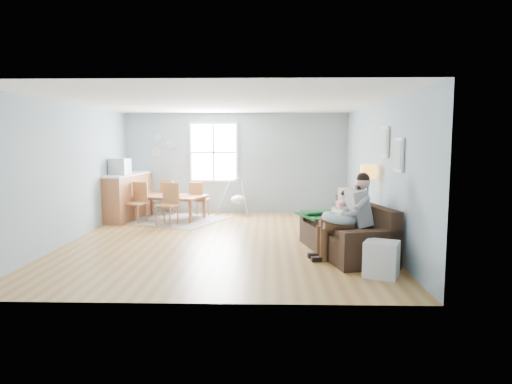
{
  "coord_description": "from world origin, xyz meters",
  "views": [
    {
      "loc": [
        0.89,
        -8.86,
        2.0
      ],
      "look_at": [
        0.65,
        -0.24,
        1.0
      ],
      "focal_mm": 32.0,
      "sensor_mm": 36.0,
      "label": 1
    }
  ],
  "objects_px": {
    "floor_lamp": "(368,178)",
    "chair_ne": "(198,197)",
    "sofa": "(348,236)",
    "baby_swing": "(238,199)",
    "storage_cube": "(381,259)",
    "chair_se": "(169,201)",
    "chair_nw": "(169,195)",
    "counter": "(127,196)",
    "chair_sw": "(138,199)",
    "dining_table": "(169,207)",
    "monitor": "(120,167)",
    "toddler": "(340,210)",
    "father": "(349,213)"
  },
  "relations": [
    {
      "from": "chair_se",
      "to": "chair_nw",
      "type": "relative_size",
      "value": 1.07
    },
    {
      "from": "sofa",
      "to": "father",
      "type": "relative_size",
      "value": 1.64
    },
    {
      "from": "sofa",
      "to": "floor_lamp",
      "type": "height_order",
      "value": "floor_lamp"
    },
    {
      "from": "floor_lamp",
      "to": "baby_swing",
      "type": "distance_m",
      "value": 4.26
    },
    {
      "from": "counter",
      "to": "monitor",
      "type": "xyz_separation_m",
      "value": [
        -0.03,
        -0.39,
        0.76
      ]
    },
    {
      "from": "sofa",
      "to": "storage_cube",
      "type": "relative_size",
      "value": 3.96
    },
    {
      "from": "chair_sw",
      "to": "chair_nw",
      "type": "distance_m",
      "value": 1.25
    },
    {
      "from": "sofa",
      "to": "toddler",
      "type": "distance_m",
      "value": 0.49
    },
    {
      "from": "storage_cube",
      "to": "dining_table",
      "type": "height_order",
      "value": "dining_table"
    },
    {
      "from": "monitor",
      "to": "baby_swing",
      "type": "relative_size",
      "value": 0.39
    },
    {
      "from": "chair_sw",
      "to": "counter",
      "type": "relative_size",
      "value": 0.46
    },
    {
      "from": "sofa",
      "to": "dining_table",
      "type": "xyz_separation_m",
      "value": [
        -3.88,
        3.33,
        -0.01
      ]
    },
    {
      "from": "sofa",
      "to": "chair_ne",
      "type": "distance_m",
      "value": 4.91
    },
    {
      "from": "storage_cube",
      "to": "dining_table",
      "type": "bearing_deg",
      "value": 131.52
    },
    {
      "from": "storage_cube",
      "to": "counter",
      "type": "relative_size",
      "value": 0.29
    },
    {
      "from": "chair_nw",
      "to": "counter",
      "type": "height_order",
      "value": "counter"
    },
    {
      "from": "chair_se",
      "to": "baby_swing",
      "type": "height_order",
      "value": "chair_se"
    },
    {
      "from": "chair_nw",
      "to": "toddler",
      "type": "bearing_deg",
      "value": -44.86
    },
    {
      "from": "father",
      "to": "floor_lamp",
      "type": "height_order",
      "value": "floor_lamp"
    },
    {
      "from": "storage_cube",
      "to": "counter",
      "type": "bearing_deg",
      "value": 137.37
    },
    {
      "from": "floor_lamp",
      "to": "father",
      "type": "bearing_deg",
      "value": -114.96
    },
    {
      "from": "sofa",
      "to": "baby_swing",
      "type": "relative_size",
      "value": 2.0
    },
    {
      "from": "dining_table",
      "to": "chair_nw",
      "type": "height_order",
      "value": "chair_nw"
    },
    {
      "from": "floor_lamp",
      "to": "baby_swing",
      "type": "height_order",
      "value": "floor_lamp"
    },
    {
      "from": "floor_lamp",
      "to": "chair_ne",
      "type": "height_order",
      "value": "floor_lamp"
    },
    {
      "from": "toddler",
      "to": "floor_lamp",
      "type": "xyz_separation_m",
      "value": [
        0.65,
        0.72,
        0.5
      ]
    },
    {
      "from": "chair_ne",
      "to": "chair_se",
      "type": "bearing_deg",
      "value": -114.55
    },
    {
      "from": "chair_sw",
      "to": "chair_nw",
      "type": "height_order",
      "value": "chair_sw"
    },
    {
      "from": "floor_lamp",
      "to": "storage_cube",
      "type": "height_order",
      "value": "floor_lamp"
    },
    {
      "from": "sofa",
      "to": "baby_swing",
      "type": "xyz_separation_m",
      "value": [
        -2.2,
        4.08,
        0.11
      ]
    },
    {
      "from": "chair_se",
      "to": "monitor",
      "type": "bearing_deg",
      "value": 158.5
    },
    {
      "from": "sofa",
      "to": "chair_sw",
      "type": "bearing_deg",
      "value": 147.14
    },
    {
      "from": "father",
      "to": "chair_se",
      "type": "distance_m",
      "value": 4.69
    },
    {
      "from": "toddler",
      "to": "counter",
      "type": "height_order",
      "value": "counter"
    },
    {
      "from": "counter",
      "to": "father",
      "type": "bearing_deg",
      "value": -37.76
    },
    {
      "from": "floor_lamp",
      "to": "chair_nw",
      "type": "xyz_separation_m",
      "value": [
        -4.56,
        3.18,
        -0.73
      ]
    },
    {
      "from": "monitor",
      "to": "storage_cube",
      "type": "bearing_deg",
      "value": -40.07
    },
    {
      "from": "toddler",
      "to": "chair_nw",
      "type": "bearing_deg",
      "value": 135.14
    },
    {
      "from": "floor_lamp",
      "to": "monitor",
      "type": "xyz_separation_m",
      "value": [
        -5.53,
        2.19,
        0.09
      ]
    },
    {
      "from": "sofa",
      "to": "father",
      "type": "bearing_deg",
      "value": -100.17
    },
    {
      "from": "dining_table",
      "to": "baby_swing",
      "type": "bearing_deg",
      "value": 41.76
    },
    {
      "from": "dining_table",
      "to": "monitor",
      "type": "distance_m",
      "value": 1.55
    },
    {
      "from": "dining_table",
      "to": "monitor",
      "type": "relative_size",
      "value": 3.68
    },
    {
      "from": "chair_se",
      "to": "counter",
      "type": "relative_size",
      "value": 0.47
    },
    {
      "from": "chair_se",
      "to": "toddler",
      "type": "bearing_deg",
      "value": -33.7
    },
    {
      "from": "chair_nw",
      "to": "baby_swing",
      "type": "height_order",
      "value": "baby_swing"
    },
    {
      "from": "chair_ne",
      "to": "baby_swing",
      "type": "xyz_separation_m",
      "value": [
        1.01,
        0.36,
        -0.08
      ]
    },
    {
      "from": "chair_ne",
      "to": "baby_swing",
      "type": "relative_size",
      "value": 0.76
    },
    {
      "from": "chair_se",
      "to": "counter",
      "type": "distance_m",
      "value": 1.54
    },
    {
      "from": "floor_lamp",
      "to": "monitor",
      "type": "relative_size",
      "value": 3.24
    }
  ]
}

